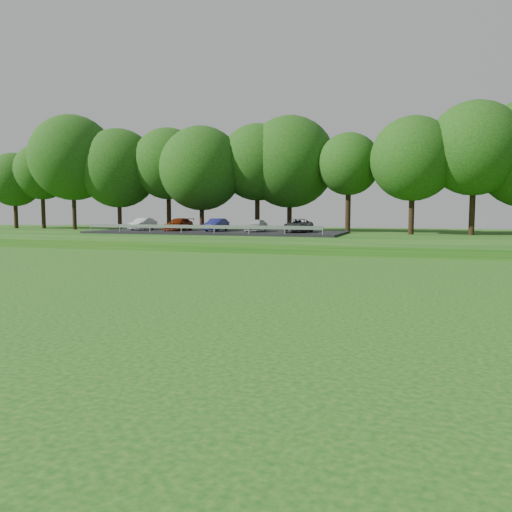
% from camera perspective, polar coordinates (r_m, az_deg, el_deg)
% --- Properties ---
extents(berm, '(130.00, 30.00, 0.60)m').
position_cam_1_polar(berm, '(45.19, 25.33, 1.64)').
color(berm, '#0D4811').
rests_on(berm, ground).
extents(treeline, '(104.00, 7.00, 15.00)m').
position_cam_1_polar(treeline, '(49.40, 25.12, 10.97)').
color(treeline, '#12400E').
rests_on(treeline, berm).
extents(parking_lot, '(24.00, 9.00, 1.38)m').
position_cam_1_polar(parking_lot, '(47.27, -4.22, 3.15)').
color(parking_lot, black).
rests_on(parking_lot, berm).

